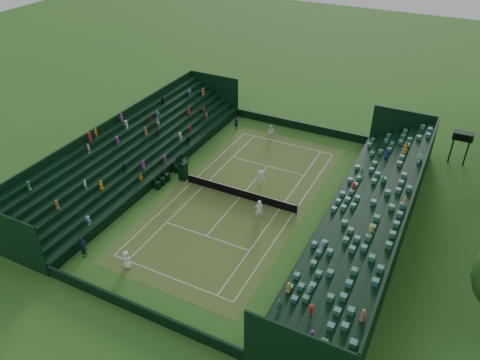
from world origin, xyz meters
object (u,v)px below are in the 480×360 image
Objects in this scene: umpire_chair at (183,168)px; player_near_east at (259,210)px; tennis_net at (240,193)px; player_near_west at (127,260)px; player_far_west at (271,132)px; player_far_east at (261,178)px.

player_near_east is at bearing -14.39° from umpire_chair.
tennis_net is 6.63m from umpire_chair.
player_near_west reaches higher than tennis_net.
tennis_net is 7.15× the size of player_near_west.
player_far_west is at bearing 69.87° from umpire_chair.
umpire_chair is 12.82m from player_far_west.
tennis_net is at bearing -103.61° from player_far_east.
umpire_chair is 1.80× the size of player_far_east.
tennis_net is 12.99m from player_near_west.
player_near_west is 0.81× the size of player_near_east.
umpire_chair reaches higher than tennis_net.
player_near_east is (9.58, -2.46, -0.27)m from umpire_chair.
player_far_west is (4.41, 12.03, -0.46)m from umpire_chair.
player_far_west is 9.91m from player_far_east.
player_far_east is (0.83, 2.87, 0.31)m from tennis_net.
tennis_net is at bearing -91.43° from player_near_west.
tennis_net is at bearing -73.44° from player_far_west.
umpire_chair is at bearing -103.56° from player_far_west.
player_near_east is (6.62, 10.30, 0.20)m from player_near_west.
player_near_west is at bearing -103.72° from player_far_east.
player_far_west reaches higher than tennis_net.
player_far_east is at bearing 19.22° from umpire_chair.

